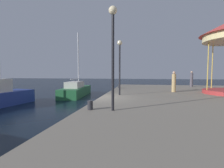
{
  "coord_description": "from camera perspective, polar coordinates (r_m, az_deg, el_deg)",
  "views": [
    {
      "loc": [
        2.65,
        -10.65,
        2.41
      ],
      "look_at": [
        0.44,
        2.15,
        1.55
      ],
      "focal_mm": 26.01,
      "sensor_mm": 36.0,
      "label": 1
    }
  ],
  "objects": [
    {
      "name": "lamp_post_near_edge",
      "position": [
        7.11,
        0.3,
        15.16
      ],
      "size": [
        0.36,
        0.36,
        4.42
      ],
      "color": "black",
      "rests_on": "quay_dock"
    },
    {
      "name": "ground_plane",
      "position": [
        11.23,
        -4.13,
        -8.62
      ],
      "size": [
        120.0,
        120.0,
        0.0
      ],
      "primitive_type": "plane",
      "color": "black"
    },
    {
      "name": "person_near_carousel",
      "position": [
        21.59,
        26.15,
        1.47
      ],
      "size": [
        0.34,
        0.34,
        1.88
      ],
      "color": "#514C56",
      "rests_on": "quay_dock"
    },
    {
      "name": "sailboat_green",
      "position": [
        17.73,
        -12.59,
        -2.11
      ],
      "size": [
        2.5,
        6.35,
        6.92
      ],
      "color": "#236638",
      "rests_on": "ground"
    },
    {
      "name": "lamp_post_mid_promenade",
      "position": [
        12.05,
        2.71,
        9.29
      ],
      "size": [
        0.36,
        0.36,
        4.01
      ],
      "color": "black",
      "rests_on": "quay_dock"
    },
    {
      "name": "bollard_north",
      "position": [
        17.82,
        2.45,
        -0.76
      ],
      "size": [
        0.24,
        0.24,
        0.4
      ],
      "primitive_type": "cylinder",
      "color": "#2D2D33",
      "rests_on": "quay_dock"
    },
    {
      "name": "quay_dock",
      "position": [
        11.64,
        31.21,
        -6.73
      ],
      "size": [
        13.78,
        25.17,
        0.8
      ],
      "primitive_type": "cube",
      "color": "gray",
      "rests_on": "ground"
    },
    {
      "name": "person_far_corner",
      "position": [
        14.97,
        20.9,
        0.58
      ],
      "size": [
        0.34,
        0.34,
        1.79
      ],
      "color": "tan",
      "rests_on": "quay_dock"
    },
    {
      "name": "bollard_south",
      "position": [
        7.31,
        -7.67,
        -7.4
      ],
      "size": [
        0.24,
        0.24,
        0.4
      ],
      "primitive_type": "cylinder",
      "color": "#2D2D33",
      "rests_on": "quay_dock"
    }
  ]
}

